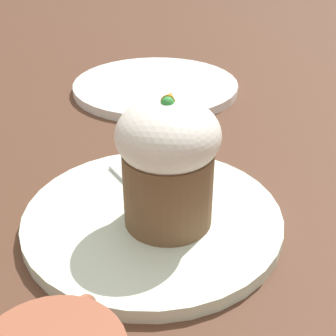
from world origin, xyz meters
TOP-DOWN VIEW (x-y plane):
  - ground_plane at (0.00, 0.00)m, footprint 4.00×4.00m
  - dessert_plate at (0.00, 0.00)m, footprint 0.24×0.24m
  - carrot_cake at (-0.01, -0.02)m, footprint 0.09×0.09m
  - spoon at (0.01, -0.00)m, footprint 0.11×0.10m
  - side_plate at (0.34, 0.05)m, footprint 0.26×0.26m

SIDE VIEW (x-z plane):
  - ground_plane at x=0.00m, z-range 0.00..0.00m
  - dessert_plate at x=0.00m, z-range 0.00..0.01m
  - side_plate at x=0.34m, z-range 0.00..0.01m
  - spoon at x=0.01m, z-range 0.01..0.02m
  - carrot_cake at x=-0.01m, z-range 0.01..0.13m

